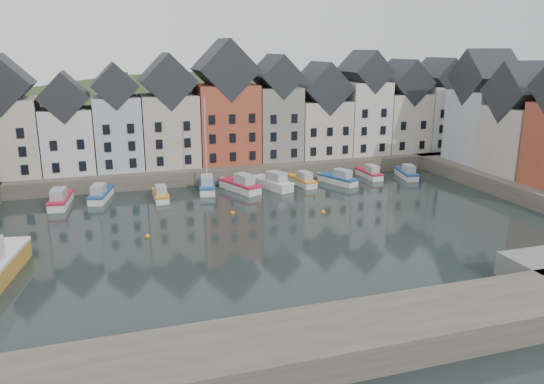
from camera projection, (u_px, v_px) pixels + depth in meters
name	position (u px, v px, depth m)	size (l,w,h in m)	color
ground	(289.00, 233.00, 54.55)	(260.00, 260.00, 0.00)	black
far_quay	(224.00, 165.00, 81.82)	(90.00, 16.00, 2.00)	#4A4538
near_wall	(255.00, 354.00, 31.12)	(50.00, 6.00, 2.00)	#4A4538
hillside	(198.00, 228.00, 110.68)	(153.60, 70.40, 64.00)	#26381C
far_terrace	(246.00, 114.00, 78.88)	(72.37, 8.16, 17.78)	beige
right_terrace	(524.00, 122.00, 70.31)	(8.30, 24.25, 16.36)	#ACB7BF
mooring_buoys	(238.00, 220.00, 58.21)	(20.50, 5.50, 0.50)	orange
boat_a	(60.00, 200.00, 63.69)	(2.80, 6.75, 2.52)	silver
boat_b	(100.00, 195.00, 66.16)	(3.39, 6.45, 2.37)	silver
boat_c	(161.00, 195.00, 66.41)	(1.79, 5.52, 2.11)	silver
boat_d	(207.00, 185.00, 70.28)	(3.19, 6.82, 12.54)	silver
boat_e	(241.00, 185.00, 70.35)	(4.54, 7.24, 2.66)	silver
boat_f	(272.00, 183.00, 71.64)	(4.59, 7.26, 2.67)	silver
boat_g	(302.00, 180.00, 73.43)	(2.57, 6.00, 2.23)	silver
boat_h	(339.00, 179.00, 74.10)	(4.19, 6.38, 2.35)	silver
boat_i	(370.00, 173.00, 77.68)	(1.82, 5.67, 2.17)	silver
boat_j	(407.00, 173.00, 77.56)	(2.98, 6.11, 2.25)	silver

